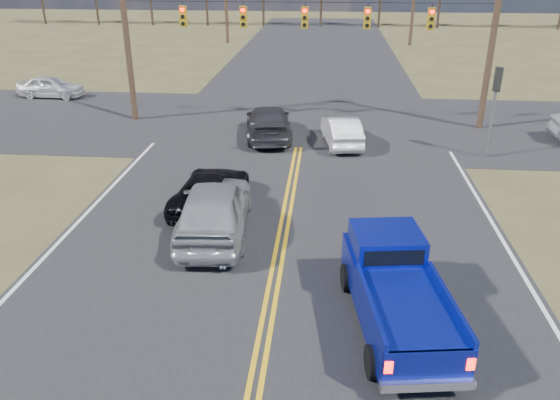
# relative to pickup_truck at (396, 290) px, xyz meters

# --- Properties ---
(ground) EXTENTS (160.00, 160.00, 0.00)m
(ground) POSITION_rel_pickup_truck_xyz_m (-3.01, -1.28, -0.91)
(ground) COLOR brown
(ground) RESTS_ON ground
(road_main) EXTENTS (14.00, 120.00, 0.02)m
(road_main) POSITION_rel_pickup_truck_xyz_m (-3.01, 8.72, -0.91)
(road_main) COLOR #28282B
(road_main) RESTS_ON ground
(road_cross) EXTENTS (120.00, 12.00, 0.02)m
(road_cross) POSITION_rel_pickup_truck_xyz_m (-3.01, 16.72, -0.91)
(road_cross) COLOR #28282B
(road_cross) RESTS_ON ground
(signal_gantry) EXTENTS (19.60, 4.83, 10.00)m
(signal_gantry) POSITION_rel_pickup_truck_xyz_m (-2.51, 16.51, 4.15)
(signal_gantry) COLOR #473323
(signal_gantry) RESTS_ON ground
(utility_poles) EXTENTS (19.60, 58.32, 10.00)m
(utility_poles) POSITION_rel_pickup_truck_xyz_m (-3.01, 15.72, 4.32)
(utility_poles) COLOR #473323
(utility_poles) RESTS_ON ground
(pickup_truck) EXTENTS (2.55, 5.20, 1.88)m
(pickup_truck) POSITION_rel_pickup_truck_xyz_m (0.00, 0.00, 0.00)
(pickup_truck) COLOR black
(pickup_truck) RESTS_ON ground
(silver_suv) EXTENTS (2.47, 5.34, 1.77)m
(silver_suv) POSITION_rel_pickup_truck_xyz_m (-5.14, 4.15, -0.02)
(silver_suv) COLOR #A5A9AD
(silver_suv) RESTS_ON ground
(black_suv) EXTENTS (2.32, 4.58, 1.24)m
(black_suv) POSITION_rel_pickup_truck_xyz_m (-5.69, 6.16, -0.29)
(black_suv) COLOR black
(black_suv) RESTS_ON ground
(white_car_queue) EXTENTS (2.01, 4.19, 1.32)m
(white_car_queue) POSITION_rel_pickup_truck_xyz_m (-1.07, 13.46, -0.25)
(white_car_queue) COLOR white
(white_car_queue) RESTS_ON ground
(dgrey_car_queue) EXTENTS (2.80, 5.38, 1.49)m
(dgrey_car_queue) POSITION_rel_pickup_truck_xyz_m (-4.55, 14.22, -0.16)
(dgrey_car_queue) COLOR #36353B
(dgrey_car_queue) RESTS_ON ground
(cross_car_west) EXTENTS (1.71, 3.99, 1.34)m
(cross_car_west) POSITION_rel_pickup_truck_xyz_m (-18.76, 21.05, -0.24)
(cross_car_west) COLOR white
(cross_car_west) RESTS_ON ground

